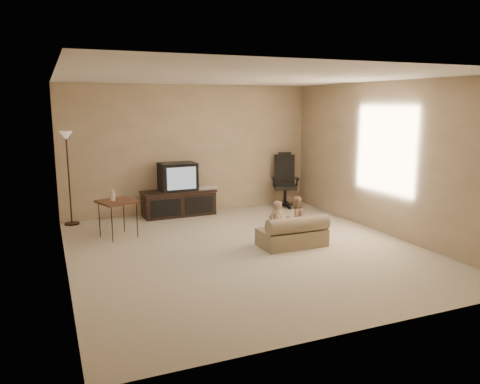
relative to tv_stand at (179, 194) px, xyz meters
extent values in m
plane|color=beige|center=(0.33, -2.49, -0.43)|extent=(5.50, 5.50, 0.00)
plane|color=silver|center=(0.33, -2.49, 2.07)|extent=(5.50, 5.50, 0.00)
plane|color=tan|center=(0.33, 0.26, 0.82)|extent=(5.00, 0.00, 5.00)
plane|color=tan|center=(0.33, -5.24, 0.82)|extent=(5.00, 0.00, 5.00)
plane|color=tan|center=(-2.17, -2.49, 0.82)|extent=(0.00, 5.50, 5.50)
plane|color=tan|center=(2.83, -2.49, 0.82)|extent=(0.00, 5.50, 5.50)
cube|color=black|center=(-0.01, 0.00, -0.21)|extent=(1.38, 0.53, 0.44)
cube|color=black|center=(-0.01, 0.00, 0.04)|extent=(1.42, 0.57, 0.04)
cube|color=black|center=(-0.32, -0.26, -0.20)|extent=(0.57, 0.04, 0.33)
cube|color=black|center=(0.32, -0.24, -0.20)|extent=(0.57, 0.04, 0.33)
cube|color=black|center=(-0.01, 0.02, 0.33)|extent=(0.70, 0.51, 0.54)
cube|color=white|center=(0.00, -0.23, 0.33)|extent=(0.56, 0.03, 0.42)
cube|color=silver|center=(0.53, -0.03, 0.09)|extent=(0.40, 0.29, 0.06)
cylinder|color=black|center=(2.25, -0.14, -0.20)|extent=(0.06, 0.06, 0.36)
cube|color=black|center=(2.25, -0.14, 0.00)|extent=(0.58, 0.58, 0.08)
cube|color=black|center=(2.33, 0.06, 0.34)|extent=(0.46, 0.31, 0.63)
cube|color=black|center=(2.33, 0.06, 0.63)|extent=(0.28, 0.18, 0.14)
cube|color=black|center=(2.02, -0.05, 0.18)|extent=(0.15, 0.26, 0.04)
cube|color=black|center=(2.47, -0.23, 0.18)|extent=(0.15, 0.26, 0.04)
cube|color=brown|center=(-1.31, -1.10, 0.16)|extent=(0.70, 0.70, 0.03)
cylinder|color=black|center=(-1.45, -1.38, -0.13)|extent=(0.02, 0.02, 0.60)
cylinder|color=black|center=(-1.03, -1.23, -0.13)|extent=(0.02, 0.02, 0.60)
cylinder|color=black|center=(-1.59, -0.96, -0.13)|extent=(0.02, 0.02, 0.60)
cylinder|color=black|center=(-1.18, -0.82, -0.13)|extent=(0.02, 0.02, 0.60)
cylinder|color=silver|center=(-1.38, -1.07, 0.26)|extent=(0.08, 0.08, 0.15)
cone|color=#D6BD8C|center=(-1.38, -1.07, 0.36)|extent=(0.06, 0.06, 0.05)
cylinder|color=black|center=(-1.97, 0.06, -0.41)|extent=(0.26, 0.26, 0.03)
cylinder|color=black|center=(-1.97, 0.06, 0.37)|extent=(0.03, 0.03, 1.57)
cone|color=beige|center=(-1.97, 0.06, 1.16)|extent=(0.22, 0.22, 0.15)
cube|color=tan|center=(1.06, -2.59, -0.30)|extent=(1.00, 0.55, 0.26)
cylinder|color=tan|center=(1.06, -2.76, -0.06)|extent=(0.98, 0.24, 0.24)
imported|color=tan|center=(0.81, -2.56, -0.07)|extent=(0.28, 0.21, 0.72)
imported|color=tan|center=(1.24, -2.37, -0.07)|extent=(0.37, 0.23, 0.72)
camera|label=1|loc=(-2.33, -8.63, 1.72)|focal=35.00mm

